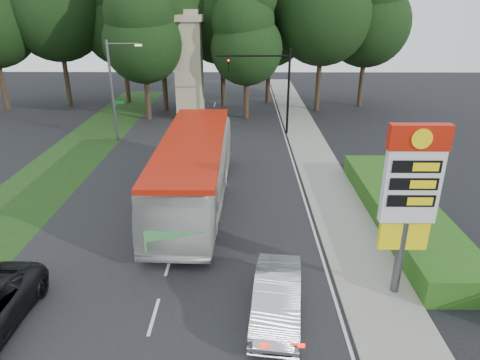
{
  "coord_description": "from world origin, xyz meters",
  "views": [
    {
      "loc": [
        3.25,
        -11.92,
        10.59
      ],
      "look_at": [
        3.08,
        8.26,
        2.2
      ],
      "focal_mm": 32.0,
      "sensor_mm": 36.0,
      "label": 1
    }
  ],
  "objects_px": {
    "sedan_silver": "(277,297)",
    "monument": "(189,65)",
    "gas_station_pylon": "(411,190)",
    "streetlight_signs": "(114,87)",
    "traffic_signal_mast": "(273,80)",
    "transit_bus": "(194,171)"
  },
  "relations": [
    {
      "from": "gas_station_pylon",
      "to": "streetlight_signs",
      "type": "height_order",
      "value": "streetlight_signs"
    },
    {
      "from": "monument",
      "to": "sedan_silver",
      "type": "xyz_separation_m",
      "value": [
        6.47,
        -29.33,
        -4.32
      ]
    },
    {
      "from": "gas_station_pylon",
      "to": "transit_bus",
      "type": "bearing_deg",
      "value": 136.76
    },
    {
      "from": "transit_bus",
      "to": "monument",
      "type": "bearing_deg",
      "value": 99.06
    },
    {
      "from": "sedan_silver",
      "to": "monument",
      "type": "bearing_deg",
      "value": 109.03
    },
    {
      "from": "streetlight_signs",
      "to": "monument",
      "type": "height_order",
      "value": "monument"
    },
    {
      "from": "streetlight_signs",
      "to": "transit_bus",
      "type": "bearing_deg",
      "value": -57.68
    },
    {
      "from": "transit_bus",
      "to": "sedan_silver",
      "type": "distance_m",
      "value": 10.36
    },
    {
      "from": "traffic_signal_mast",
      "to": "streetlight_signs",
      "type": "bearing_deg",
      "value": -171.08
    },
    {
      "from": "streetlight_signs",
      "to": "sedan_silver",
      "type": "xyz_separation_m",
      "value": [
        11.46,
        -21.34,
        -3.66
      ]
    },
    {
      "from": "monument",
      "to": "sedan_silver",
      "type": "height_order",
      "value": "monument"
    },
    {
      "from": "traffic_signal_mast",
      "to": "sedan_silver",
      "type": "bearing_deg",
      "value": -92.98
    },
    {
      "from": "monument",
      "to": "transit_bus",
      "type": "xyz_separation_m",
      "value": [
        2.5,
        -19.82,
        -3.19
      ]
    },
    {
      "from": "streetlight_signs",
      "to": "transit_bus",
      "type": "relative_size",
      "value": 0.58
    },
    {
      "from": "streetlight_signs",
      "to": "monument",
      "type": "relative_size",
      "value": 0.8
    },
    {
      "from": "traffic_signal_mast",
      "to": "gas_station_pylon",
      "type": "bearing_deg",
      "value": -80.91
    },
    {
      "from": "traffic_signal_mast",
      "to": "transit_bus",
      "type": "height_order",
      "value": "traffic_signal_mast"
    },
    {
      "from": "sedan_silver",
      "to": "transit_bus",
      "type": "bearing_deg",
      "value": 119.24
    },
    {
      "from": "gas_station_pylon",
      "to": "sedan_silver",
      "type": "bearing_deg",
      "value": -164.34
    },
    {
      "from": "gas_station_pylon",
      "to": "monument",
      "type": "relative_size",
      "value": 0.68
    },
    {
      "from": "gas_station_pylon",
      "to": "traffic_signal_mast",
      "type": "bearing_deg",
      "value": 99.09
    },
    {
      "from": "traffic_signal_mast",
      "to": "sedan_silver",
      "type": "xyz_separation_m",
      "value": [
        -1.21,
        -23.33,
        -3.89
      ]
    }
  ]
}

